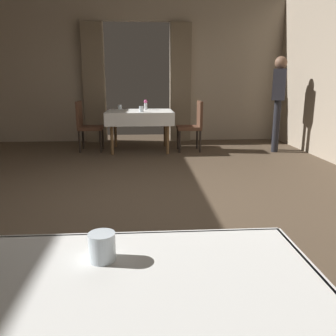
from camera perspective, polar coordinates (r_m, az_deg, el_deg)
The scene contains 10 objects.
ground at distance 3.75m, azimuth -5.72°, elevation -5.80°, with size 10.08×10.08×0.00m, color #4C3D2D.
wall_back at distance 7.71m, azimuth -5.08°, elevation 15.75°, with size 6.40×0.27×3.00m.
dining_table_mid at distance 6.56m, azimuth -4.69°, elevation 8.64°, with size 1.23×1.01×0.75m.
chair_mid_left at distance 6.67m, azimuth -13.37°, elevation 7.15°, with size 0.44×0.44×0.93m.
chair_mid_right at distance 6.53m, azimuth 4.21°, elevation 7.35°, with size 0.44×0.44×0.93m.
glass_near_b at distance 1.06m, azimuth -11.11°, elevation -12.68°, with size 0.08×0.08×0.09m, color silver.
flower_vase_mid at distance 6.80m, azimuth -3.71°, elevation 10.48°, with size 0.07×0.07×0.19m.
glass_mid_b at distance 6.89m, azimuth -7.99°, elevation 9.94°, with size 0.08×0.08×0.09m, color silver.
glass_mid_c at distance 6.22m, azimuth -4.42°, elevation 9.69°, with size 0.08×0.08×0.11m, color silver.
person_waiter_by_doorway at distance 6.75m, azimuth 17.81°, elevation 11.28°, with size 0.35×0.42×1.72m.
Camera 1 is at (0.13, -3.52, 1.26)m, focal length 36.85 mm.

